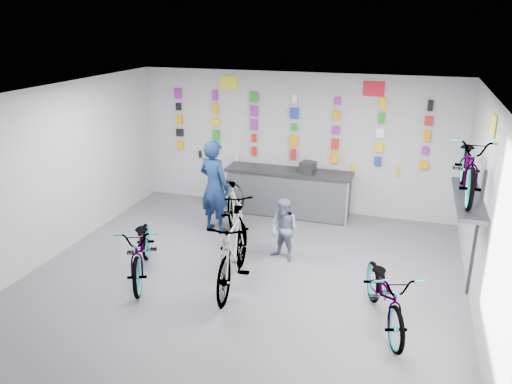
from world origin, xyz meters
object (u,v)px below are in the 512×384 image
(bike_left, at_px, (142,248))
(bike_service, at_px, (235,214))
(bike_right, at_px, (386,293))
(customer, at_px, (284,230))
(bike_center, at_px, (233,251))
(clerk, at_px, (214,186))
(counter, at_px, (288,193))

(bike_left, relative_size, bike_service, 1.07)
(bike_right, height_order, bike_service, bike_service)
(customer, bearing_deg, bike_service, 177.79)
(bike_center, xyz_separation_m, bike_right, (2.37, -0.36, -0.13))
(bike_right, xyz_separation_m, clerk, (-3.47, 2.30, 0.45))
(bike_right, bearing_deg, clerk, 127.52)
(bike_center, bearing_deg, bike_service, 101.50)
(bike_service, xyz_separation_m, customer, (1.07, -0.47, 0.02))
(bike_service, distance_m, clerk, 0.77)
(counter, relative_size, clerk, 1.45)
(bike_service, relative_size, customer, 1.59)
(counter, relative_size, bike_left, 1.41)
(customer, bearing_deg, bike_right, -17.34)
(bike_right, bearing_deg, bike_center, 152.44)
(bike_service, bearing_deg, bike_right, -63.85)
(bike_center, distance_m, clerk, 2.26)
(counter, distance_m, clerk, 1.80)
(customer, bearing_deg, clerk, 175.00)
(bike_left, bearing_deg, counter, 40.85)
(bike_center, bearing_deg, clerk, 112.40)
(bike_left, xyz_separation_m, customer, (2.06, 1.30, 0.06))
(bike_right, relative_size, clerk, 0.99)
(bike_right, distance_m, clerk, 4.19)
(bike_right, height_order, clerk, clerk)
(bike_right, distance_m, bike_service, 3.50)
(counter, distance_m, bike_left, 3.76)
(bike_center, distance_m, bike_service, 1.69)
(bike_service, height_order, customer, customer)
(bike_left, relative_size, clerk, 1.03)
(counter, bearing_deg, clerk, -132.65)
(bike_center, height_order, bike_right, bike_center)
(counter, bearing_deg, bike_center, -91.35)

